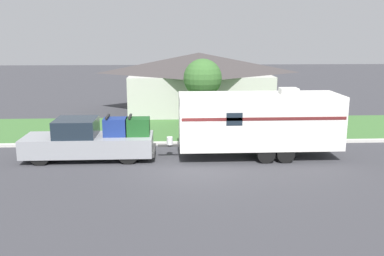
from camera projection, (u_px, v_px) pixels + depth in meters
ground_plane at (184, 166)px, 18.53m from camera, size 120.00×120.00×0.00m
curb_strip at (181, 143)px, 22.17m from camera, size 80.00×0.30×0.14m
lawn_strip at (180, 129)px, 25.74m from camera, size 80.00×7.00×0.03m
house_across_street at (199, 81)px, 31.62m from camera, size 10.69×7.98×4.25m
pickup_truck at (90, 140)px, 19.46m from camera, size 5.93×2.03×2.01m
travel_trailer at (259, 120)px, 19.66m from camera, size 8.33×2.41×3.22m
mailbox at (277, 121)px, 23.30m from camera, size 0.48×0.20×1.26m
tree_in_yard at (203, 78)px, 24.73m from camera, size 2.23×2.23×4.22m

